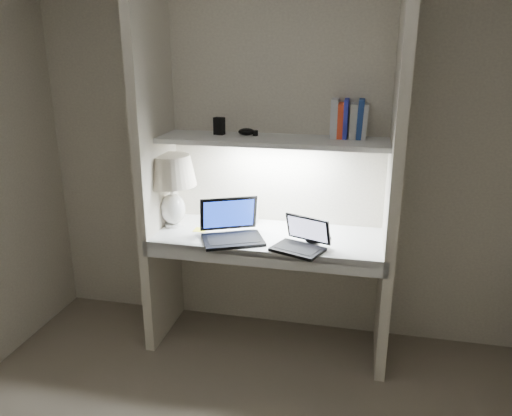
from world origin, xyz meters
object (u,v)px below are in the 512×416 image
(laptop_main, at_px, (231,230))
(speaker, at_px, (249,212))
(laptop_netbook, at_px, (301,242))
(book_row, at_px, (349,120))
(table_lamp, at_px, (171,179))

(laptop_main, bearing_deg, speaker, 57.09)
(laptop_netbook, bearing_deg, laptop_main, -167.79)
(laptop_main, bearing_deg, laptop_netbook, -34.25)
(speaker, xyz_separation_m, book_row, (0.62, 0.02, 0.63))
(laptop_main, bearing_deg, book_row, 0.45)
(speaker, height_order, book_row, book_row)
(speaker, bearing_deg, laptop_netbook, -31.74)
(table_lamp, distance_m, laptop_netbook, 0.94)
(table_lamp, distance_m, speaker, 0.55)
(laptop_main, distance_m, laptop_netbook, 0.45)
(book_row, bearing_deg, table_lamp, -170.35)
(laptop_main, distance_m, speaker, 0.30)
(laptop_netbook, distance_m, speaker, 0.54)
(laptop_netbook, bearing_deg, table_lamp, -171.58)
(laptop_netbook, height_order, speaker, laptop_netbook)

